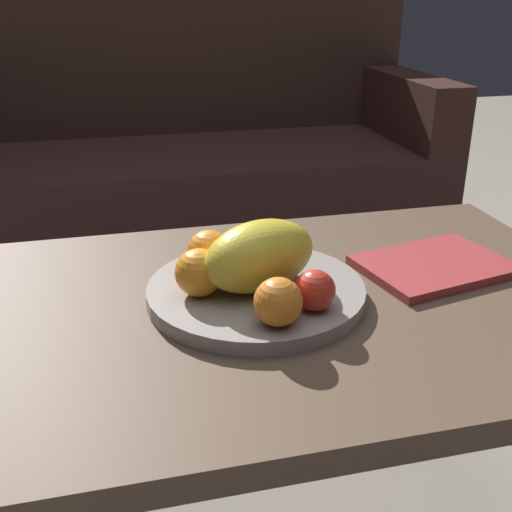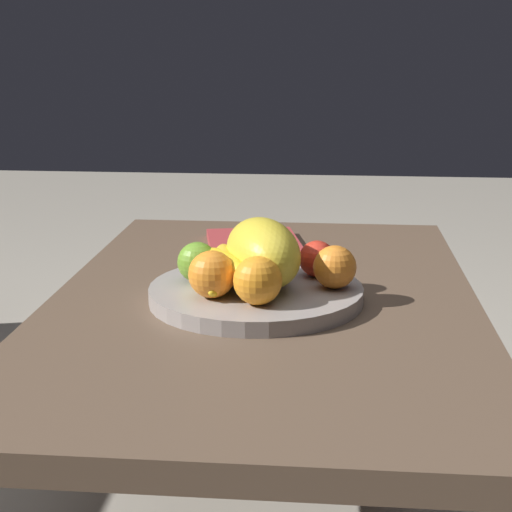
{
  "view_description": "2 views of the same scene",
  "coord_description": "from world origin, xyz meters",
  "px_view_note": "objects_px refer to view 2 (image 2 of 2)",
  "views": [
    {
      "loc": [
        -0.24,
        -0.85,
        0.92
      ],
      "look_at": [
        -0.03,
        0.01,
        0.53
      ],
      "focal_mm": 43.9,
      "sensor_mm": 36.0,
      "label": 1
    },
    {
      "loc": [
        -1.27,
        -0.1,
        0.86
      ],
      "look_at": [
        -0.03,
        0.01,
        0.53
      ],
      "focal_mm": 56.99,
      "sensor_mm": 36.0,
      "label": 2
    }
  ],
  "objects_px": {
    "melon_large_front": "(262,253)",
    "banana_bunch": "(223,269)",
    "orange_left": "(335,267)",
    "apple_left": "(317,259)",
    "apple_front": "(197,262)",
    "fruit_bowl": "(256,293)",
    "orange_front": "(256,280)",
    "magazine": "(255,246)",
    "coffee_table": "(264,322)",
    "orange_right": "(212,274)"
  },
  "relations": [
    {
      "from": "orange_front",
      "to": "fruit_bowl",
      "type": "bearing_deg",
      "value": 4.79
    },
    {
      "from": "banana_bunch",
      "to": "magazine",
      "type": "bearing_deg",
      "value": -3.15
    },
    {
      "from": "orange_front",
      "to": "orange_left",
      "type": "distance_m",
      "value": 0.15
    },
    {
      "from": "apple_front",
      "to": "fruit_bowl",
      "type": "bearing_deg",
      "value": -99.74
    },
    {
      "from": "fruit_bowl",
      "to": "orange_left",
      "type": "bearing_deg",
      "value": -89.51
    },
    {
      "from": "fruit_bowl",
      "to": "orange_front",
      "type": "height_order",
      "value": "orange_front"
    },
    {
      "from": "orange_left",
      "to": "apple_left",
      "type": "relative_size",
      "value": 1.13
    },
    {
      "from": "coffee_table",
      "to": "fruit_bowl",
      "type": "bearing_deg",
      "value": 160.86
    },
    {
      "from": "orange_right",
      "to": "magazine",
      "type": "height_order",
      "value": "orange_right"
    },
    {
      "from": "orange_left",
      "to": "orange_right",
      "type": "relative_size",
      "value": 0.94
    },
    {
      "from": "coffee_table",
      "to": "apple_left",
      "type": "relative_size",
      "value": 18.09
    },
    {
      "from": "orange_front",
      "to": "banana_bunch",
      "type": "bearing_deg",
      "value": 36.96
    },
    {
      "from": "coffee_table",
      "to": "banana_bunch",
      "type": "xyz_separation_m",
      "value": [
        -0.04,
        0.06,
        0.1
      ]
    },
    {
      "from": "orange_left",
      "to": "magazine",
      "type": "height_order",
      "value": "orange_left"
    },
    {
      "from": "melon_large_front",
      "to": "coffee_table",
      "type": "bearing_deg",
      "value": -4.7
    },
    {
      "from": "coffee_table",
      "to": "magazine",
      "type": "relative_size",
      "value": 4.41
    },
    {
      "from": "orange_front",
      "to": "orange_right",
      "type": "relative_size",
      "value": 1.01
    },
    {
      "from": "coffee_table",
      "to": "magazine",
      "type": "bearing_deg",
      "value": 8.31
    },
    {
      "from": "apple_front",
      "to": "orange_left",
      "type": "bearing_deg",
      "value": -94.02
    },
    {
      "from": "orange_left",
      "to": "apple_front",
      "type": "distance_m",
      "value": 0.22
    },
    {
      "from": "fruit_bowl",
      "to": "orange_right",
      "type": "relative_size",
      "value": 4.7
    },
    {
      "from": "melon_large_front",
      "to": "banana_bunch",
      "type": "bearing_deg",
      "value": 105.03
    },
    {
      "from": "coffee_table",
      "to": "orange_front",
      "type": "relative_size",
      "value": 14.94
    },
    {
      "from": "orange_front",
      "to": "magazine",
      "type": "bearing_deg",
      "value": 5.48
    },
    {
      "from": "fruit_bowl",
      "to": "banana_bunch",
      "type": "xyz_separation_m",
      "value": [
        -0.01,
        0.05,
        0.04
      ]
    },
    {
      "from": "fruit_bowl",
      "to": "orange_front",
      "type": "xyz_separation_m",
      "value": [
        -0.09,
        -0.01,
        0.05
      ]
    },
    {
      "from": "orange_front",
      "to": "banana_bunch",
      "type": "xyz_separation_m",
      "value": [
        0.08,
        0.06,
        -0.01
      ]
    },
    {
      "from": "fruit_bowl",
      "to": "magazine",
      "type": "distance_m",
      "value": 0.33
    },
    {
      "from": "coffee_table",
      "to": "magazine",
      "type": "distance_m",
      "value": 0.31
    },
    {
      "from": "apple_front",
      "to": "orange_front",
      "type": "bearing_deg",
      "value": -135.84
    },
    {
      "from": "magazine",
      "to": "coffee_table",
      "type": "bearing_deg",
      "value": 176.62
    },
    {
      "from": "coffee_table",
      "to": "banana_bunch",
      "type": "distance_m",
      "value": 0.13
    },
    {
      "from": "orange_front",
      "to": "orange_right",
      "type": "bearing_deg",
      "value": 68.37
    },
    {
      "from": "orange_front",
      "to": "apple_front",
      "type": "relative_size",
      "value": 1.12
    },
    {
      "from": "coffee_table",
      "to": "orange_right",
      "type": "distance_m",
      "value": 0.16
    },
    {
      "from": "melon_large_front",
      "to": "orange_left",
      "type": "xyz_separation_m",
      "value": [
        -0.0,
        -0.12,
        -0.02
      ]
    },
    {
      "from": "melon_large_front",
      "to": "magazine",
      "type": "bearing_deg",
      "value": 7.21
    },
    {
      "from": "fruit_bowl",
      "to": "apple_front",
      "type": "relative_size",
      "value": 5.23
    },
    {
      "from": "coffee_table",
      "to": "orange_right",
      "type": "xyz_separation_m",
      "value": [
        -0.09,
        0.07,
        0.11
      ]
    },
    {
      "from": "apple_left",
      "to": "fruit_bowl",
      "type": "bearing_deg",
      "value": 123.65
    },
    {
      "from": "orange_front",
      "to": "apple_front",
      "type": "height_order",
      "value": "orange_front"
    },
    {
      "from": "apple_front",
      "to": "magazine",
      "type": "bearing_deg",
      "value": -11.69
    },
    {
      "from": "magazine",
      "to": "melon_large_front",
      "type": "bearing_deg",
      "value": 175.52
    },
    {
      "from": "apple_front",
      "to": "banana_bunch",
      "type": "height_order",
      "value": "apple_front"
    },
    {
      "from": "fruit_bowl",
      "to": "banana_bunch",
      "type": "height_order",
      "value": "banana_bunch"
    },
    {
      "from": "magazine",
      "to": "orange_left",
      "type": "bearing_deg",
      "value": -165.96
    },
    {
      "from": "coffee_table",
      "to": "apple_front",
      "type": "relative_size",
      "value": 16.73
    },
    {
      "from": "orange_left",
      "to": "magazine",
      "type": "xyz_separation_m",
      "value": [
        0.33,
        0.16,
        -0.05
      ]
    },
    {
      "from": "orange_front",
      "to": "orange_right",
      "type": "height_order",
      "value": "same"
    },
    {
      "from": "orange_front",
      "to": "banana_bunch",
      "type": "relative_size",
      "value": 0.43
    }
  ]
}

